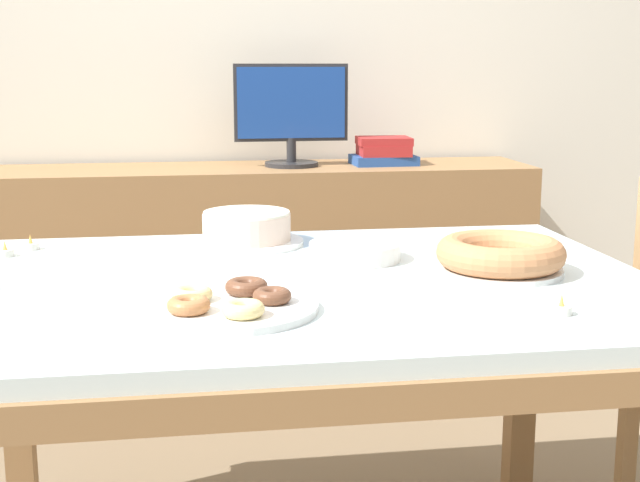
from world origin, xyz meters
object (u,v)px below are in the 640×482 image
(cake_chocolate_round, at_px, (247,229))
(tealight_near_front, at_px, (31,245))
(pastry_platter, at_px, (228,304))
(tealight_left_edge, at_px, (5,252))
(plate_stack, at_px, (355,251))
(computer_monitor, at_px, (291,115))
(cake_golden_bundt, at_px, (500,256))
(book_stack, at_px, (384,152))
(tealight_right_edge, at_px, (561,309))

(cake_chocolate_round, bearing_deg, tealight_near_front, 177.80)
(pastry_platter, xyz_separation_m, tealight_left_edge, (-0.49, 0.55, -0.00))
(plate_stack, bearing_deg, tealight_left_edge, 168.73)
(computer_monitor, xyz_separation_m, tealight_left_edge, (-0.82, -1.19, -0.24))
(plate_stack, bearing_deg, cake_golden_bundt, -32.11)
(tealight_near_front, bearing_deg, plate_stack, -17.10)
(plate_stack, bearing_deg, computer_monitor, 89.13)
(cake_golden_bundt, distance_m, pastry_platter, 0.63)
(book_stack, height_order, tealight_left_edge, book_stack)
(plate_stack, xyz_separation_m, tealight_right_edge, (0.28, -0.50, -0.01))
(cake_golden_bundt, relative_size, pastry_platter, 0.84)
(tealight_left_edge, height_order, tealight_near_front, same)
(plate_stack, bearing_deg, tealight_right_edge, -60.89)
(cake_golden_bundt, bearing_deg, book_stack, 86.55)
(cake_golden_bundt, xyz_separation_m, tealight_near_front, (-1.03, 0.41, -0.03))
(book_stack, relative_size, tealight_left_edge, 6.11)
(computer_monitor, height_order, tealight_near_front, computer_monitor)
(cake_chocolate_round, bearing_deg, cake_golden_bundt, -37.10)
(cake_golden_bundt, height_order, tealight_near_front, cake_golden_bundt)
(book_stack, bearing_deg, pastry_platter, -111.45)
(tealight_right_edge, relative_size, tealight_left_edge, 1.00)
(computer_monitor, relative_size, cake_golden_bundt, 1.54)
(cake_golden_bundt, bearing_deg, cake_chocolate_round, 142.90)
(tealight_right_edge, distance_m, tealight_left_edge, 1.26)
(tealight_right_edge, bearing_deg, computer_monitor, 97.95)
(pastry_platter, height_order, tealight_near_front, pastry_platter)
(computer_monitor, xyz_separation_m, cake_chocolate_round, (-0.25, -1.14, -0.21))
(cake_chocolate_round, xyz_separation_m, plate_stack, (0.23, -0.21, -0.02))
(plate_stack, distance_m, tealight_near_front, 0.79)
(book_stack, xyz_separation_m, plate_stack, (-0.37, -1.35, -0.09))
(computer_monitor, distance_m, pastry_platter, 1.79)
(book_stack, bearing_deg, tealight_right_edge, -92.95)
(tealight_near_front, bearing_deg, tealight_right_edge, -35.38)
(plate_stack, distance_m, tealight_left_edge, 0.81)
(computer_monitor, bearing_deg, tealight_left_edge, -124.52)
(computer_monitor, height_order, tealight_left_edge, computer_monitor)
(tealight_near_front, bearing_deg, book_stack, 44.82)
(tealight_near_front, bearing_deg, tealight_left_edge, -122.33)
(pastry_platter, distance_m, tealight_near_front, 0.76)
(pastry_platter, bearing_deg, book_stack, 68.55)
(cake_golden_bundt, distance_m, tealight_near_front, 1.11)
(tealight_right_edge, height_order, tealight_left_edge, same)
(computer_monitor, relative_size, tealight_near_front, 10.60)
(book_stack, distance_m, pastry_platter, 1.87)
(cake_golden_bundt, bearing_deg, tealight_near_front, 158.45)
(tealight_near_front, bearing_deg, pastry_platter, -54.52)
(computer_monitor, xyz_separation_m, cake_golden_bundt, (0.26, -1.53, -0.21))
(tealight_left_edge, bearing_deg, cake_chocolate_round, 5.29)
(tealight_left_edge, xyz_separation_m, tealight_near_front, (0.05, 0.07, 0.00))
(plate_stack, bearing_deg, pastry_platter, -128.46)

